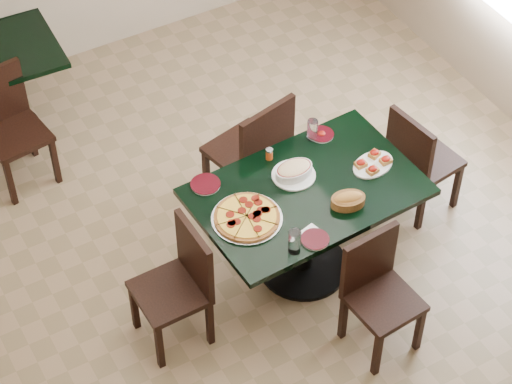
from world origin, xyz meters
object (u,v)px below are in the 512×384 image
chair_right (418,158)px  back_chair_near (8,121)px  chair_near (377,287)px  chair_left (181,280)px  lasagna_casserole (294,171)px  pepperoni_pizza (247,217)px  bread_basket (348,200)px  bruschetta_platter (373,163)px  chair_far (255,149)px  main_table (306,209)px

chair_right → back_chair_near: back_chair_near is taller
chair_near → chair_left: (-1.01, 0.62, 0.02)m
chair_near → lasagna_casserole: (-0.10, 0.82, 0.33)m
pepperoni_pizza → bread_basket: 0.63m
back_chair_near → bread_basket: bearing=-61.7°
bread_basket → bruschetta_platter: 0.38m
chair_far → bread_basket: size_ratio=4.00×
back_chair_near → bread_basket: 2.55m
chair_right → bruschetta_platter: 0.57m
chair_near → bruschetta_platter: (0.38, 0.65, 0.31)m
chair_right → bruschetta_platter: (-0.48, -0.12, 0.29)m
chair_left → back_chair_near: 1.92m
chair_left → bruschetta_platter: chair_left is taller
pepperoni_pizza → bread_basket: bread_basket is taller
chair_near → back_chair_near: bearing=115.2°
chair_left → bread_basket: chair_left is taller
main_table → chair_left: chair_left is taller
bruschetta_platter → chair_right: bearing=1.7°
chair_near → chair_left: size_ratio=0.96×
chair_far → back_chair_near: size_ratio=1.10×
chair_near → back_chair_near: (-1.44, 2.49, 0.03)m
back_chair_near → lasagna_casserole: 2.16m
chair_far → bruschetta_platter: chair_far is taller
chair_left → pepperoni_pizza: size_ratio=2.02×
chair_left → back_chair_near: size_ratio=0.98×
pepperoni_pizza → bruschetta_platter: 0.92m
chair_far → chair_left: 1.17m
chair_near → chair_right: size_ratio=0.97×
chair_right → chair_left: bearing=87.2°
back_chair_near → chair_near: bearing=-68.0°
chair_far → bread_basket: bearing=86.7°
bruschetta_platter → bread_basket: bearing=-160.5°
chair_right → back_chair_near: (-2.30, 1.71, 0.01)m
chair_right → chair_far: bearing=52.1°
chair_left → pepperoni_pizza: 0.55m
bruschetta_platter → chair_far: bearing=112.3°
main_table → chair_far: size_ratio=1.47×
lasagna_casserole → bruschetta_platter: bearing=-20.1°
chair_right → lasagna_casserole: bearing=79.5°
back_chair_near → lasagna_casserole: bearing=-59.3°
chair_far → chair_near: bearing=80.9°
chair_far → chair_near: 1.34m
chair_far → back_chair_near: (-1.35, 1.16, -0.05)m
main_table → chair_right: chair_right is taller
chair_near → lasagna_casserole: chair_near is taller
chair_near → lasagna_casserole: bearing=92.3°
back_chair_near → bruschetta_platter: 2.60m
back_chair_near → main_table: bearing=-61.4°
main_table → chair_far: chair_far is taller
chair_left → chair_near: bearing=57.5°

